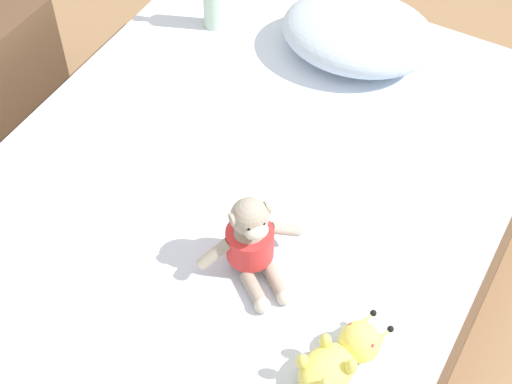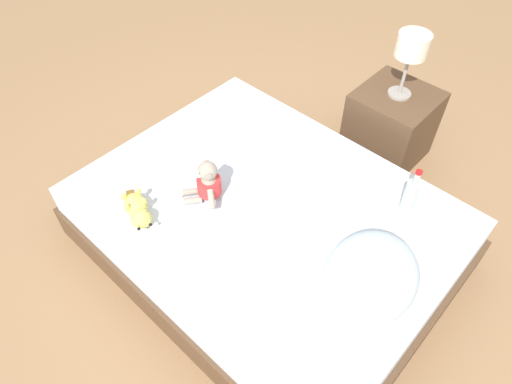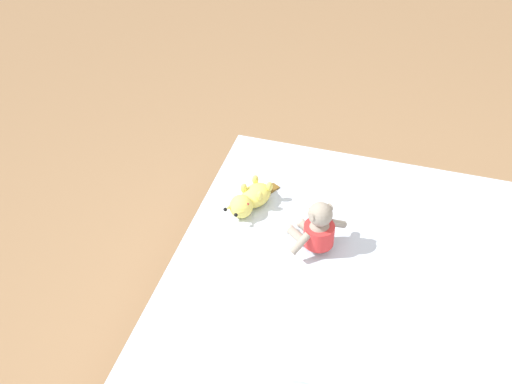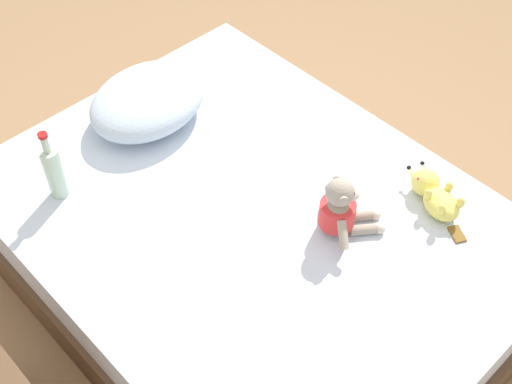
{
  "view_description": "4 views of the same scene",
  "coord_description": "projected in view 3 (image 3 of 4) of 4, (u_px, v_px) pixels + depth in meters",
  "views": [
    {
      "loc": [
        0.74,
        -1.27,
        2.06
      ],
      "look_at": [
        0.1,
        -0.11,
        0.49
      ],
      "focal_mm": 55.39,
      "sensor_mm": 36.0,
      "label": 1
    },
    {
      "loc": [
        1.14,
        0.98,
        2.14
      ],
      "look_at": [
        0.03,
        -0.05,
        0.47
      ],
      "focal_mm": 32.08,
      "sensor_mm": 36.0,
      "label": 2
    },
    {
      "loc": [
        -0.17,
        1.72,
        2.35
      ],
      "look_at": [
        0.47,
        -0.45,
        0.44
      ],
      "focal_mm": 48.68,
      "sensor_mm": 36.0,
      "label": 3
    },
    {
      "loc": [
        -1.04,
        -1.11,
        2.19
      ],
      "look_at": [
        0.01,
        -0.01,
        0.49
      ],
      "focal_mm": 47.62,
      "sensor_mm": 36.0,
      "label": 4
    }
  ],
  "objects": [
    {
      "name": "plush_yellow_creature",
      "position": [
        250.0,
        199.0,
        2.93
      ],
      "size": [
        0.18,
        0.32,
        0.1
      ],
      "color": "#EAE066",
      "rests_on": "bed"
    },
    {
      "name": "bed",
      "position": [
        340.0,
        336.0,
        2.69
      ],
      "size": [
        1.43,
        1.87,
        0.38
      ],
      "color": "brown",
      "rests_on": "ground_plane"
    },
    {
      "name": "ground_plane",
      "position": [
        336.0,
        365.0,
        2.81
      ],
      "size": [
        16.0,
        16.0,
        0.0
      ],
      "primitive_type": "plane",
      "color": "#93704C"
    },
    {
      "name": "plush_monkey",
      "position": [
        317.0,
        230.0,
        2.72
      ],
      "size": [
        0.25,
        0.26,
        0.24
      ],
      "color": "#9E9384",
      "rests_on": "bed"
    }
  ]
}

